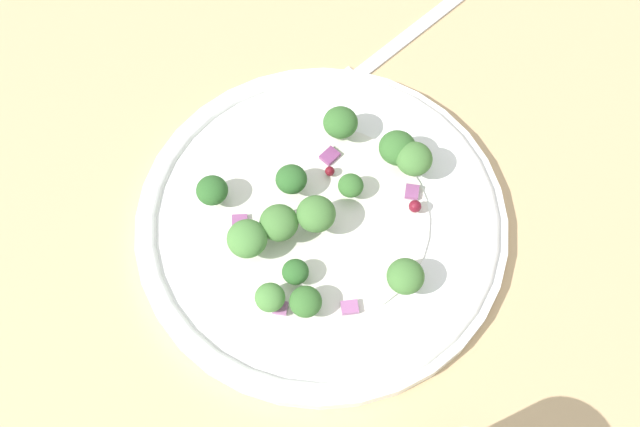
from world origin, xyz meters
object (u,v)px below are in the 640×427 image
(broccoli_floret_2, at_px, (306,302))
(plate, at_px, (320,224))
(broccoli_floret_1, at_px, (295,272))
(fork, at_px, (394,46))
(broccoli_floret_0, at_px, (270,298))

(broccoli_floret_2, bearing_deg, plate, 14.95)
(plate, bearing_deg, broccoli_floret_1, -177.54)
(broccoli_floret_2, relative_size, fork, 0.13)
(plate, bearing_deg, broccoli_floret_0, 175.38)
(broccoli_floret_0, bearing_deg, plate, -4.62)
(broccoli_floret_0, relative_size, fork, 0.12)
(broccoli_floret_0, relative_size, broccoli_floret_1, 1.11)
(plate, relative_size, fork, 1.62)
(broccoli_floret_1, bearing_deg, broccoli_floret_2, -139.06)
(plate, distance_m, broccoli_floret_1, 0.05)
(broccoli_floret_0, bearing_deg, broccoli_floret_1, -17.90)
(broccoli_floret_2, bearing_deg, broccoli_floret_0, 105.68)
(broccoli_floret_1, height_order, fork, broccoli_floret_1)
(broccoli_floret_0, xyz_separation_m, broccoli_floret_2, (0.01, -0.02, 0.00))
(broccoli_floret_1, height_order, broccoli_floret_2, broccoli_floret_2)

